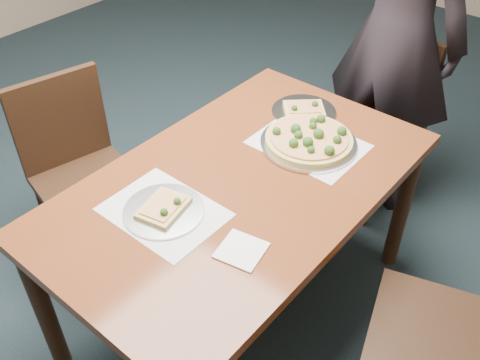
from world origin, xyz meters
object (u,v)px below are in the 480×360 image
Objects in this scene: pizza_pan at (309,140)px; slice_plate_far at (304,110)px; dining_table at (240,199)px; chair_left at (77,164)px; diner at (397,36)px; slice_plate_near at (164,209)px; chair_far at (380,111)px; chair_right at (463,330)px.

pizza_pan is 0.24m from slice_plate_far.
dining_table is 3.87× the size of pizza_pan.
slice_plate_far is at bearing -33.76° from chair_left.
diner reaches higher than slice_plate_far.
dining_table is at bearing 73.47° from slice_plate_near.
pizza_pan reaches higher than slice_plate_near.
chair_far is at bearing 52.05° from diner.
slice_plate_near is at bearing -90.56° from slice_plate_far.
chair_far is at bearing -20.22° from chair_left.
diner reaches higher than chair_right.
chair_right is 2.35× the size of pizza_pan.
diner is at bearing -157.85° from chair_right.
chair_left is at bearing -115.84° from chair_far.
chair_left is at bearing -136.71° from slice_plate_far.
slice_plate_far is at bearing 129.53° from pizza_pan.
chair_far is 1.44m from slice_plate_near.
slice_plate_far is at bearing -131.94° from chair_right.
dining_table is at bearing 90.82° from diner.
chair_far is 0.64m from slice_plate_far.
diner is at bearing -20.26° from chair_left.
chair_right is at bearing -68.15° from chair_left.
diner is 6.64× the size of slice_plate_near.
pizza_pan is at bearing -78.79° from chair_far.
chair_left is (-0.82, -0.17, -0.14)m from dining_table.
slice_plate_near is at bearing -106.53° from dining_table.
pizza_pan is at bearing -46.96° from chair_left.
slice_plate_far is (-0.08, 0.53, 0.10)m from dining_table.
chair_far is 0.81m from pizza_pan.
pizza_pan is 1.38× the size of slice_plate_far.
pizza_pan is 0.67m from slice_plate_near.
diner is at bearing 80.10° from slice_plate_far.
pizza_pan is 1.38× the size of slice_plate_near.
chair_left is at bearing -168.37° from dining_table.
diner is (0.01, 0.01, 0.41)m from chair_far.
slice_plate_near is 1.00× the size of slice_plate_far.
dining_table is 1.65× the size of chair_far.
chair_right reaches higher than dining_table.
chair_far is at bearing 80.49° from slice_plate_far.
dining_table is 1.65× the size of chair_left.
dining_table is 1.13m from chair_far.
slice_plate_far is (-0.10, -0.59, -0.17)m from diner.
chair_right is 1.40m from diner.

